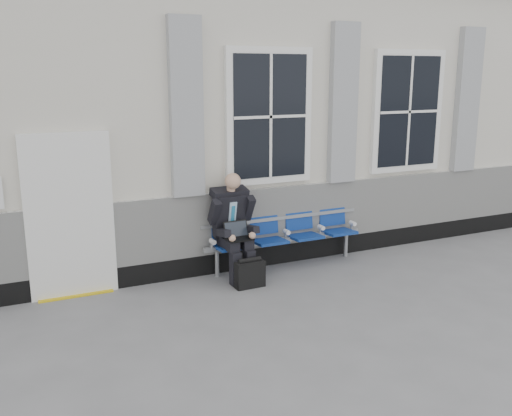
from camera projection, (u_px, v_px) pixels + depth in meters
name	position (u px, v px, depth m)	size (l,w,h in m)	color
ground	(444.00, 274.00, 8.33)	(70.00, 70.00, 0.00)	slate
station_building	(323.00, 107.00, 10.87)	(14.40, 4.40, 4.49)	beige
bench	(284.00, 231.00, 8.57)	(2.60, 0.47, 0.91)	#9EA0A3
businessman	(233.00, 223.00, 8.01)	(0.63, 0.85, 1.52)	black
briefcase	(250.00, 274.00, 7.78)	(0.41, 0.18, 0.42)	black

